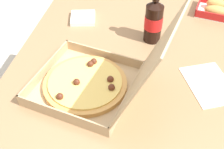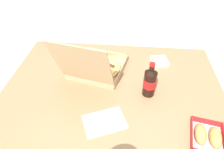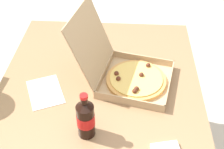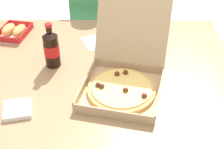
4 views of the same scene
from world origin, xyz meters
The scene contains 8 objects.
dining_table centered at (0.00, 0.00, 0.67)m, with size 1.34×0.99×0.75m.
chair centered at (-0.02, 0.73, 0.48)m, with size 0.42×0.42×0.83m.
diner_person centered at (-0.02, 0.79, 0.69)m, with size 0.37×0.42×1.15m.
pizza_box_open centered at (0.12, -0.14, 0.80)m, with size 0.42×0.52×0.36m.
bread_side_box centered at (-0.48, 0.31, 0.77)m, with size 0.18×0.22×0.06m.
cola_bottle centered at (-0.21, 0.03, 0.84)m, with size 0.07×0.07×0.22m.
paper_menu centered at (0.02, 0.26, 0.75)m, with size 0.21×0.15×0.00m, color white.
napkin_pile centered at (-0.31, -0.30, 0.76)m, with size 0.11×0.11×0.02m, color white.
Camera 4 is at (0.09, -1.21, 1.63)m, focal length 49.84 mm.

